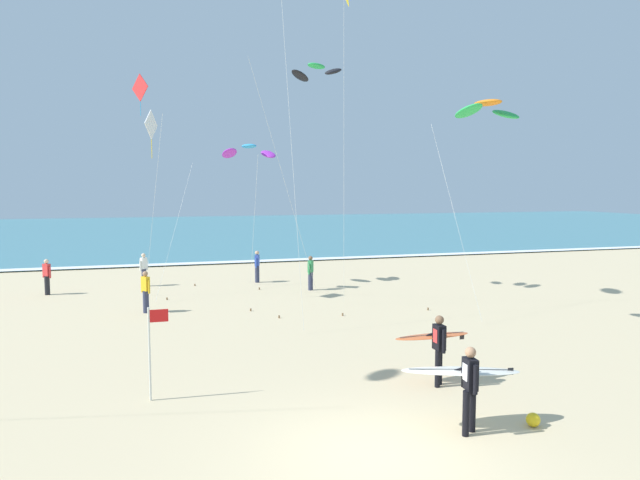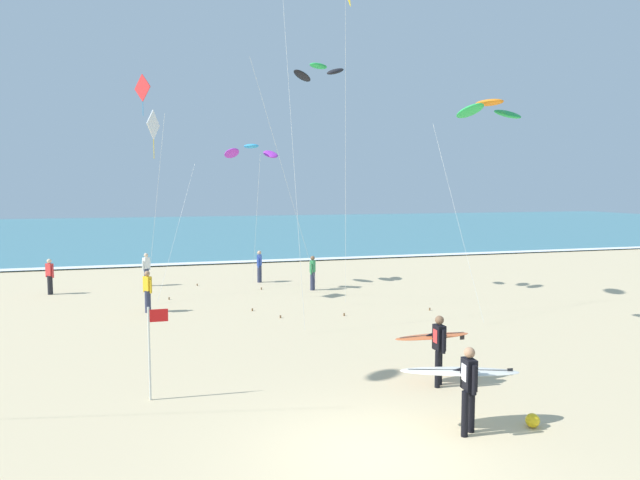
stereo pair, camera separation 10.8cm
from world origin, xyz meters
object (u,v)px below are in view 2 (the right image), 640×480
(kite_arc_cobalt_far, at_px, (251,151))
(kite_arc_emerald_extra, at_px, (318,72))
(surfer_lead, at_px, (464,377))
(bystander_green_top, at_px, (313,273))
(bystander_red_top, at_px, (50,276))
(surfer_trailing, at_px, (436,342))
(kite_diamond_ivory_low, at_px, (155,132))
(bystander_white_top, at_px, (146,269))
(kite_arc_amber_outer, at_px, (489,110))
(bystander_yellow_top, at_px, (148,291))
(kite_diamond_scarlet_mid, at_px, (143,96))
(bystander_blue_top, at_px, (259,266))
(beach_ball, at_px, (533,420))
(lifeguard_flag, at_px, (152,344))

(kite_arc_cobalt_far, height_order, kite_arc_emerald_extra, kite_arc_emerald_extra)
(surfer_lead, xyz_separation_m, bystander_green_top, (1.40, 15.89, -0.24))
(bystander_red_top, xyz_separation_m, bystander_green_top, (11.45, -2.24, 0.00))
(surfer_trailing, bearing_deg, kite_arc_cobalt_far, 96.30)
(kite_diamond_ivory_low, bearing_deg, bystander_red_top, 143.78)
(bystander_white_top, relative_size, bystander_green_top, 1.00)
(kite_arc_amber_outer, height_order, bystander_green_top, kite_arc_amber_outer)
(bystander_white_top, bearing_deg, bystander_red_top, -164.55)
(kite_arc_cobalt_far, bearing_deg, bystander_yellow_top, -133.19)
(kite_diamond_scarlet_mid, bearing_deg, kite_arc_cobalt_far, 18.03)
(kite_diamond_scarlet_mid, distance_m, kite_arc_amber_outer, 14.34)
(surfer_trailing, height_order, bystander_green_top, surfer_trailing)
(surfer_trailing, relative_size, bystander_white_top, 1.22)
(kite_arc_amber_outer, height_order, bystander_yellow_top, kite_arc_amber_outer)
(bystander_red_top, height_order, bystander_blue_top, same)
(surfer_trailing, bearing_deg, kite_arc_emerald_extra, 86.86)
(kite_diamond_ivory_low, height_order, beach_ball, kite_diamond_ivory_low)
(kite_arc_emerald_extra, bearing_deg, bystander_green_top, 91.32)
(surfer_trailing, relative_size, bystander_yellow_top, 1.22)
(lifeguard_flag, bearing_deg, surfer_trailing, -7.28)
(kite_diamond_ivory_low, relative_size, bystander_white_top, 4.90)
(kite_diamond_ivory_low, xyz_separation_m, lifeguard_flag, (-0.34, -11.34, -5.66))
(surfer_trailing, height_order, kite_diamond_scarlet_mid, kite_diamond_scarlet_mid)
(kite_diamond_ivory_low, height_order, bystander_blue_top, kite_diamond_ivory_low)
(bystander_red_top, height_order, bystander_white_top, same)
(kite_arc_amber_outer, bearing_deg, bystander_blue_top, 116.99)
(bystander_yellow_top, bearing_deg, kite_diamond_ivory_low, 76.09)
(bystander_green_top, bearing_deg, bystander_blue_top, 123.75)
(kite_diamond_scarlet_mid, height_order, bystander_red_top, kite_diamond_scarlet_mid)
(bystander_green_top, distance_m, beach_ball, 16.17)
(kite_diamond_scarlet_mid, xyz_separation_m, beach_ball, (7.24, -16.89, -8.47))
(kite_diamond_scarlet_mid, relative_size, bystander_blue_top, 5.99)
(kite_arc_cobalt_far, xyz_separation_m, bystander_red_top, (-9.06, -0.09, -5.63))
(surfer_lead, relative_size, bystander_yellow_top, 1.60)
(surfer_lead, height_order, kite_arc_amber_outer, kite_arc_amber_outer)
(surfer_trailing, height_order, lifeguard_flag, lifeguard_flag)
(kite_diamond_scarlet_mid, relative_size, lifeguard_flag, 4.54)
(kite_arc_emerald_extra, height_order, bystander_yellow_top, kite_arc_emerald_extra)
(kite_arc_amber_outer, xyz_separation_m, kite_arc_emerald_extra, (-3.76, 7.45, 2.42))
(kite_arc_cobalt_far, relative_size, kite_arc_emerald_extra, 0.68)
(bystander_red_top, distance_m, bystander_white_top, 4.25)
(kite_arc_emerald_extra, bearing_deg, kite_diamond_scarlet_mid, 167.58)
(bystander_white_top, distance_m, bystander_blue_top, 5.43)
(surfer_trailing, height_order, kite_arc_emerald_extra, kite_arc_emerald_extra)
(kite_arc_amber_outer, bearing_deg, bystander_yellow_top, 153.95)
(surfer_lead, relative_size, kite_arc_cobalt_far, 0.37)
(surfer_lead, height_order, bystander_yellow_top, surfer_lead)
(bystander_green_top, xyz_separation_m, beach_ball, (-0.03, -16.15, -0.67))
(kite_arc_cobalt_far, bearing_deg, bystander_blue_top, 52.49)
(kite_diamond_ivory_low, xyz_separation_m, kite_arc_emerald_extra, (6.88, 0.25, 2.80))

